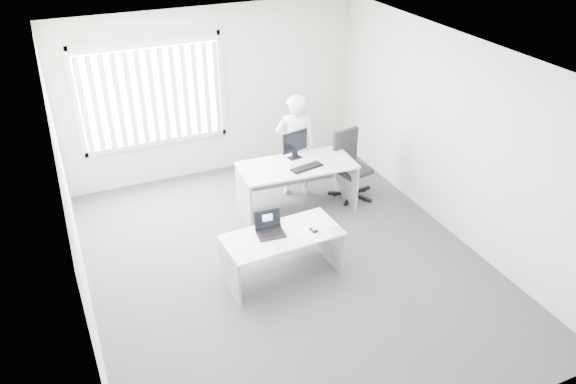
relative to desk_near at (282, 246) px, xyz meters
name	(u,v)px	position (x,y,z in m)	size (l,w,h in m)	color
ground	(286,263)	(0.16, 0.25, -0.48)	(6.00, 6.00, 0.00)	#515158
wall_back	(213,93)	(0.16, 3.25, 0.92)	(5.00, 0.02, 2.80)	silver
wall_front	(437,332)	(0.16, -2.75, 0.92)	(5.00, 0.02, 2.80)	silver
wall_left	(71,215)	(-2.34, 0.25, 0.92)	(0.02, 6.00, 2.80)	silver
wall_right	(452,137)	(2.66, 0.25, 0.92)	(0.02, 6.00, 2.80)	silver
ceiling	(286,58)	(0.16, 0.25, 2.32)	(5.00, 6.00, 0.02)	white
window	(152,94)	(-0.84, 3.21, 1.07)	(2.32, 0.06, 1.76)	silver
blinds	(153,97)	(-0.84, 3.15, 1.04)	(2.20, 0.10, 1.50)	white
desk_near	(282,246)	(0.00, 0.00, 0.00)	(1.50, 0.77, 0.67)	silver
desk_far	(297,177)	(0.86, 1.45, 0.08)	(1.77, 0.91, 0.78)	silver
office_chair	(350,176)	(1.83, 1.51, -0.15)	(0.72, 0.72, 1.08)	black
person	(296,146)	(1.05, 1.92, 0.37)	(0.62, 0.41, 1.70)	silver
laptop	(271,226)	(-0.13, 0.04, 0.32)	(0.34, 0.30, 0.26)	black
paper_sheet	(306,232)	(0.29, -0.09, 0.19)	(0.29, 0.20, 0.00)	white
mouse	(314,229)	(0.39, -0.09, 0.21)	(0.07, 0.11, 0.05)	silver
booklet	(337,232)	(0.65, -0.23, 0.19)	(0.15, 0.21, 0.01)	silver
keyboard	(307,167)	(0.94, 1.28, 0.31)	(0.50, 0.17, 0.02)	black
monitor	(295,145)	(0.92, 1.66, 0.52)	(0.44, 0.13, 0.44)	black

